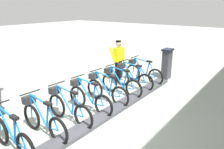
% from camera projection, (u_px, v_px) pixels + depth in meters
% --- Properties ---
extents(ground_plane, '(60.00, 60.00, 0.00)m').
position_uv_depth(ground_plane, '(91.00, 126.00, 5.87)').
color(ground_plane, '#9EA69A').
extents(dock_rail_base, '(0.44, 8.86, 0.10)m').
position_uv_depth(dock_rail_base, '(91.00, 124.00, 5.85)').
color(dock_rail_base, '#47474C').
rests_on(dock_rail_base, ground).
extents(payment_kiosk, '(0.36, 0.52, 1.28)m').
position_uv_depth(payment_kiosk, '(167.00, 63.00, 9.44)').
color(payment_kiosk, '#38383D').
rests_on(payment_kiosk, ground).
extents(bike_docked_0, '(1.72, 0.54, 1.02)m').
position_uv_depth(bike_docked_0, '(142.00, 72.00, 9.04)').
color(bike_docked_0, black).
rests_on(bike_docked_0, ground).
extents(bike_docked_1, '(1.72, 0.54, 1.02)m').
position_uv_depth(bike_docked_1, '(132.00, 77.00, 8.42)').
color(bike_docked_1, black).
rests_on(bike_docked_1, ground).
extents(bike_docked_2, '(1.72, 0.54, 1.02)m').
position_uv_depth(bike_docked_2, '(120.00, 83.00, 7.80)').
color(bike_docked_2, black).
rests_on(bike_docked_2, ground).
extents(bike_docked_3, '(1.72, 0.54, 1.02)m').
position_uv_depth(bike_docked_3, '(105.00, 89.00, 7.18)').
color(bike_docked_3, black).
rests_on(bike_docked_3, ground).
extents(bike_docked_4, '(1.72, 0.54, 1.02)m').
position_uv_depth(bike_docked_4, '(88.00, 97.00, 6.56)').
color(bike_docked_4, black).
rests_on(bike_docked_4, ground).
extents(bike_docked_5, '(1.72, 0.54, 1.02)m').
position_uv_depth(bike_docked_5, '(67.00, 107.00, 5.95)').
color(bike_docked_5, black).
rests_on(bike_docked_5, ground).
extents(bike_docked_6, '(1.72, 0.54, 1.02)m').
position_uv_depth(bike_docked_6, '(42.00, 119.00, 5.33)').
color(bike_docked_6, black).
rests_on(bike_docked_6, ground).
extents(bike_docked_7, '(1.72, 0.54, 1.02)m').
position_uv_depth(bike_docked_7, '(10.00, 134.00, 4.71)').
color(bike_docked_7, black).
rests_on(bike_docked_7, ground).
extents(worker_near_rack, '(0.54, 0.67, 1.66)m').
position_uv_depth(worker_near_rack, '(118.00, 59.00, 9.11)').
color(worker_near_rack, white).
rests_on(worker_near_rack, ground).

